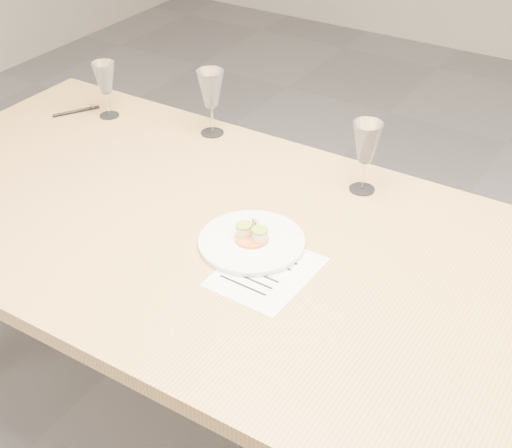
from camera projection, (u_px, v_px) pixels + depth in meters
The scene contains 7 objects.
dining_table at pixel (290, 277), 1.74m from camera, with size 2.40×1.00×0.75m.
dinner_plate at pixel (252, 241), 1.72m from camera, with size 0.26×0.26×0.07m.
recipe_sheet at pixel (266, 272), 1.64m from camera, with size 0.21×0.26×0.00m.
ballpoint_pen at pixel (76, 111), 2.33m from camera, with size 0.09×0.14×0.01m.
wine_glass_0 at pixel (105, 79), 2.24m from camera, with size 0.07×0.07×0.18m.
wine_glass_1 at pixel (211, 90), 2.13m from camera, with size 0.08×0.08×0.21m.
wine_glass_2 at pixel (366, 144), 1.86m from camera, with size 0.08×0.08×0.20m.
Camera 1 is at (0.65, -1.19, 1.77)m, focal length 50.00 mm.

